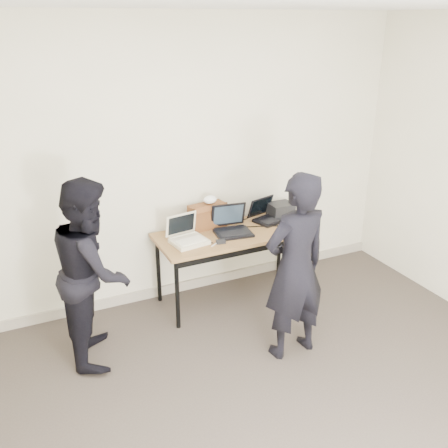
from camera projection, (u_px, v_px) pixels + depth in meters
room at (327, 259)px, 2.84m from camera, size 4.60×4.60×2.80m
desk at (234, 238)px, 4.81m from camera, size 1.50×0.66×0.72m
laptop_beige at (187, 237)px, 4.56m from camera, size 0.35×0.34×0.25m
laptop_center at (231, 226)px, 4.77m from camera, size 0.38×0.37×0.26m
laptop_right at (267, 215)px, 5.07m from camera, size 0.38×0.37×0.22m
leather_satchel at (208, 215)px, 4.85m from camera, size 0.38×0.22×0.25m
tissue at (210, 200)px, 4.81m from camera, size 0.13×0.10×0.08m
equipment_box at (281, 210)px, 5.16m from camera, size 0.24×0.20×0.14m
power_brick at (221, 242)px, 4.55m from camera, size 0.09×0.06×0.03m
cables at (238, 231)px, 4.80m from camera, size 1.15×0.47×0.01m
person_typist at (295, 268)px, 3.95m from camera, size 0.61×0.42×1.58m
person_observer at (92, 271)px, 3.96m from camera, size 0.73×0.86×1.53m
baseboard at (190, 284)px, 5.21m from camera, size 4.50×0.03×0.10m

